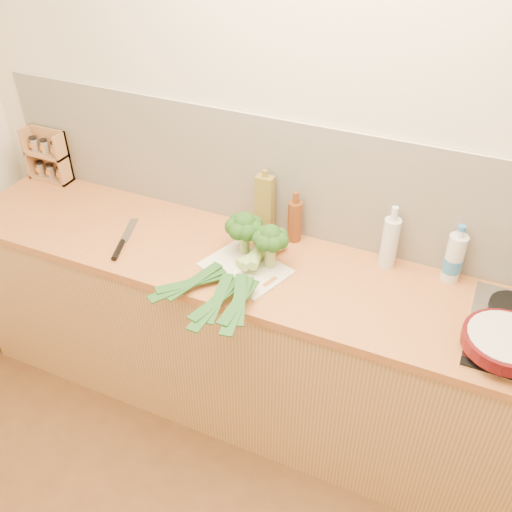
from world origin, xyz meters
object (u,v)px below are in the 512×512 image
at_px(chopping_board, 245,268).
at_px(skillet, 506,342).
at_px(chefs_knife, 121,245).
at_px(spice_rack, 49,158).

bearing_deg(chopping_board, skillet, 14.99).
relative_size(chefs_knife, skillet, 0.76).
height_order(chopping_board, skillet, skillet).
xyz_separation_m(chefs_knife, skillet, (1.61, 0.01, 0.05)).
relative_size(skillet, spice_rack, 1.56).
height_order(chopping_board, spice_rack, spice_rack).
bearing_deg(chopping_board, chefs_knife, -153.23).
relative_size(chefs_knife, spice_rack, 1.19).
bearing_deg(spice_rack, chopping_board, -13.26).
distance_m(chopping_board, skillet, 1.04).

